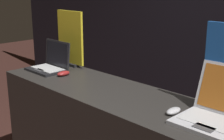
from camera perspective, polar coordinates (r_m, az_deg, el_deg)
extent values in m
cube|color=black|center=(2.69, -11.98, 0.02)|extent=(0.33, 0.22, 0.02)
cube|color=#B7B7B7|center=(2.70, -11.70, 0.33)|extent=(0.29, 0.16, 0.00)
cube|color=#3F3F42|center=(2.65, -13.21, 0.00)|extent=(0.09, 0.05, 0.00)
cube|color=black|center=(2.73, -9.96, 2.97)|extent=(0.33, 0.03, 0.22)
cube|color=black|center=(2.73, -10.08, 2.96)|extent=(0.29, 0.02, 0.20)
ellipsoid|color=maroon|center=(2.53, -8.88, -0.62)|extent=(0.06, 0.11, 0.04)
cube|color=black|center=(2.84, -7.47, 1.07)|extent=(0.18, 0.07, 0.02)
cube|color=gold|center=(2.79, -7.65, 5.94)|extent=(0.33, 0.02, 0.46)
cube|color=#B7B7BC|center=(1.71, 17.80, -9.50)|extent=(0.38, 0.28, 0.02)
cube|color=#B7B7B7|center=(1.72, 18.16, -8.91)|extent=(0.33, 0.20, 0.00)
cube|color=#3F3F42|center=(1.64, 16.45, -10.08)|extent=(0.11, 0.06, 0.00)
ellipsoid|color=#B2B2B7|center=(1.81, 11.19, -7.35)|extent=(0.06, 0.11, 0.03)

